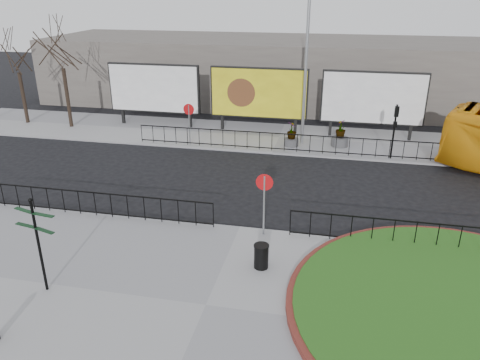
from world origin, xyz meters
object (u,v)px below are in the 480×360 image
(litter_bin, at_px, (261,256))
(planter_c, at_px, (340,136))
(billboard_mid, at_px, (259,93))
(planter_b, at_px, (292,136))
(fingerpost_sign, at_px, (37,236))
(lamp_post, at_px, (306,64))

(litter_bin, relative_size, planter_c, 0.54)
(billboard_mid, relative_size, planter_b, 4.33)
(litter_bin, distance_m, planter_b, 13.12)
(billboard_mid, distance_m, planter_c, 5.89)
(fingerpost_sign, relative_size, planter_c, 1.98)
(litter_bin, height_order, planter_c, planter_c)
(fingerpost_sign, bearing_deg, planter_b, 85.54)
(fingerpost_sign, height_order, planter_b, fingerpost_sign)
(lamp_post, xyz_separation_m, fingerpost_sign, (-6.60, -16.26, -2.80))
(litter_bin, bearing_deg, billboard_mid, 100.09)
(billboard_mid, relative_size, litter_bin, 7.22)
(planter_c, bearing_deg, planter_b, -168.72)
(fingerpost_sign, relative_size, litter_bin, 3.67)
(lamp_post, distance_m, planter_b, 4.21)
(billboard_mid, distance_m, lamp_post, 4.23)
(lamp_post, xyz_separation_m, planter_c, (2.22, -0.00, -4.11))
(planter_b, bearing_deg, planter_c, 11.28)
(planter_b, height_order, planter_c, planter_c)
(planter_b, bearing_deg, billboard_mid, 133.78)
(planter_c, bearing_deg, litter_bin, -100.12)
(litter_bin, xyz_separation_m, planter_c, (2.44, 13.67, 0.17))
(billboard_mid, height_order, planter_c, billboard_mid)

